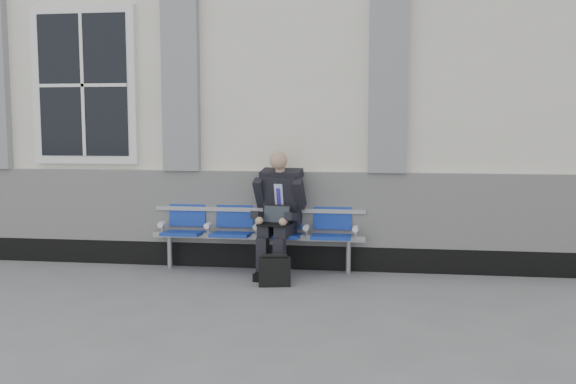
# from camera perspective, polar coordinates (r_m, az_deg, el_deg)

# --- Properties ---
(station_building) EXTENTS (14.40, 4.40, 4.49)m
(station_building) POSITION_cam_1_polar(r_m,az_deg,el_deg) (10.49, -14.66, 8.34)
(station_building) COLOR white
(station_building) RESTS_ON ground
(bench) EXTENTS (2.60, 0.47, 0.91)m
(bench) POSITION_cam_1_polar(r_m,az_deg,el_deg) (7.76, -2.73, -2.99)
(bench) COLOR #9EA0A3
(bench) RESTS_ON ground
(businessman) EXTENTS (0.62, 0.84, 1.46)m
(businessman) POSITION_cam_1_polar(r_m,az_deg,el_deg) (7.55, -0.82, -1.46)
(businessman) COLOR black
(businessman) RESTS_ON ground
(briefcase) EXTENTS (0.37, 0.21, 0.36)m
(briefcase) POSITION_cam_1_polar(r_m,az_deg,el_deg) (7.09, -1.21, -7.04)
(briefcase) COLOR black
(briefcase) RESTS_ON ground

